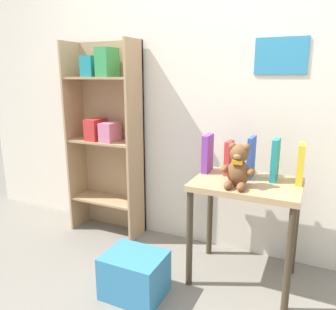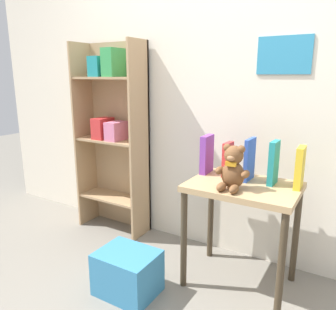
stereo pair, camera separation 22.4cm
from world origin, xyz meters
name	(u,v)px [view 2 (the right image)]	position (x,y,z in m)	size (l,w,h in m)	color
wall_back	(238,82)	(0.00, 1.26, 1.25)	(4.80, 0.07, 2.50)	silver
bookshelf_side	(113,128)	(-0.99, 1.12, 0.87)	(0.60, 0.25, 1.55)	tan
display_table	(243,201)	(0.20, 0.88, 0.55)	(0.64, 0.47, 0.66)	tan
teddy_bear	(233,169)	(0.17, 0.77, 0.78)	(0.19, 0.18, 0.26)	brown
book_standing_purple	(207,154)	(-0.09, 0.99, 0.79)	(0.04, 0.14, 0.25)	purple
book_standing_red	(228,159)	(0.05, 0.99, 0.77)	(0.03, 0.11, 0.22)	red
book_standing_blue	(249,160)	(0.20, 0.98, 0.79)	(0.02, 0.15, 0.26)	#2D51B7
book_standing_teal	(274,163)	(0.34, 0.97, 0.79)	(0.03, 0.12, 0.26)	teal
book_standing_yellow	(300,168)	(0.49, 0.98, 0.78)	(0.04, 0.13, 0.24)	gold
storage_bin	(128,273)	(-0.35, 0.45, 0.13)	(0.35, 0.28, 0.27)	teal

